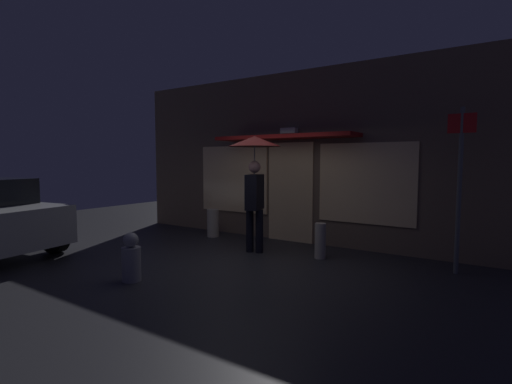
# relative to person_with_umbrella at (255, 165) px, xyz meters

# --- Properties ---
(ground_plane) EXTENTS (18.00, 18.00, 0.00)m
(ground_plane) POSITION_rel_person_with_umbrella_xyz_m (0.07, -0.86, -1.72)
(ground_plane) COLOR #26262B
(building_facade) EXTENTS (8.75, 1.00, 3.74)m
(building_facade) POSITION_rel_person_with_umbrella_xyz_m (0.07, 1.48, 0.14)
(building_facade) COLOR brown
(building_facade) RESTS_ON ground
(person_with_umbrella) EXTENTS (1.02, 1.02, 2.27)m
(person_with_umbrella) POSITION_rel_person_with_umbrella_xyz_m (0.00, 0.00, 0.00)
(person_with_umbrella) COLOR black
(person_with_umbrella) RESTS_ON ground
(street_sign_post) EXTENTS (0.40, 0.07, 2.62)m
(street_sign_post) POSITION_rel_person_with_umbrella_xyz_m (3.47, 0.61, -0.24)
(street_sign_post) COLOR #595B60
(street_sign_post) RESTS_ON ground
(sidewalk_bollard) EXTENTS (0.20, 0.20, 0.65)m
(sidewalk_bollard) POSITION_rel_person_with_umbrella_xyz_m (1.27, 0.29, -1.40)
(sidewalk_bollard) COLOR #B2A899
(sidewalk_bollard) RESTS_ON ground
(sidewalk_bollard_2) EXTENTS (0.28, 0.28, 0.65)m
(sidewalk_bollard_2) POSITION_rel_person_with_umbrella_xyz_m (-1.68, 0.73, -1.39)
(sidewalk_bollard_2) COLOR #B2A899
(sidewalk_bollard_2) RESTS_ON ground
(fire_hydrant) EXTENTS (0.28, 0.28, 0.73)m
(fire_hydrant) POSITION_rel_person_with_umbrella_xyz_m (-0.52, -2.52, -1.39)
(fire_hydrant) COLOR gray
(fire_hydrant) RESTS_ON ground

